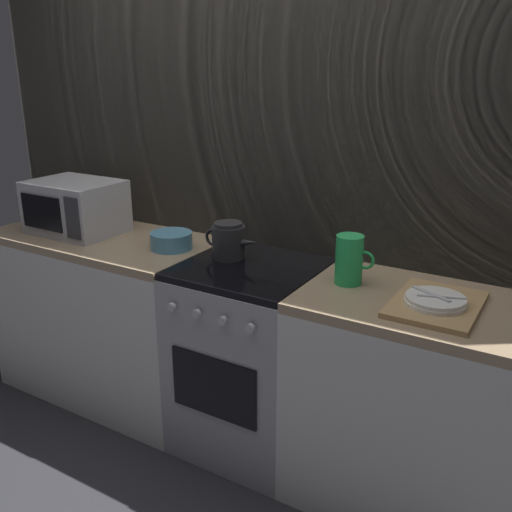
% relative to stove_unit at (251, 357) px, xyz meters
% --- Properties ---
extents(ground_plane, '(8.00, 8.00, 0.00)m').
position_rel_stove_unit_xyz_m(ground_plane, '(0.00, 0.00, -0.45)').
color(ground_plane, '#2D2D33').
extents(back_wall, '(3.60, 0.05, 2.40)m').
position_rel_stove_unit_xyz_m(back_wall, '(0.00, 0.32, 0.75)').
color(back_wall, '#A39989').
rests_on(back_wall, ground_plane).
extents(counter_left, '(1.20, 0.60, 0.90)m').
position_rel_stove_unit_xyz_m(counter_left, '(-0.90, 0.00, 0.00)').
color(counter_left, silver).
rests_on(counter_left, ground_plane).
extents(stove_unit, '(0.60, 0.63, 0.90)m').
position_rel_stove_unit_xyz_m(stove_unit, '(0.00, 0.00, 0.00)').
color(stove_unit, '#9E9EA3').
rests_on(stove_unit, ground_plane).
extents(counter_right, '(1.20, 0.60, 0.90)m').
position_rel_stove_unit_xyz_m(counter_right, '(0.90, 0.00, 0.00)').
color(counter_right, silver).
rests_on(counter_right, ground_plane).
extents(microwave, '(0.46, 0.35, 0.27)m').
position_rel_stove_unit_xyz_m(microwave, '(-1.06, -0.01, 0.59)').
color(microwave, '#B2B2B7').
rests_on(microwave, counter_left).
extents(kettle, '(0.28, 0.15, 0.17)m').
position_rel_stove_unit_xyz_m(kettle, '(-0.14, 0.04, 0.53)').
color(kettle, '#262628').
rests_on(kettle, stove_unit).
extents(mixing_bowl, '(0.20, 0.20, 0.08)m').
position_rel_stove_unit_xyz_m(mixing_bowl, '(-0.45, 0.02, 0.49)').
color(mixing_bowl, teal).
rests_on(mixing_bowl, counter_left).
extents(pitcher, '(0.16, 0.11, 0.20)m').
position_rel_stove_unit_xyz_m(pitcher, '(0.45, 0.03, 0.55)').
color(pitcher, green).
rests_on(pitcher, counter_right).
extents(dish_pile, '(0.30, 0.40, 0.06)m').
position_rel_stove_unit_xyz_m(dish_pile, '(0.81, -0.04, 0.47)').
color(dish_pile, tan).
rests_on(dish_pile, counter_right).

